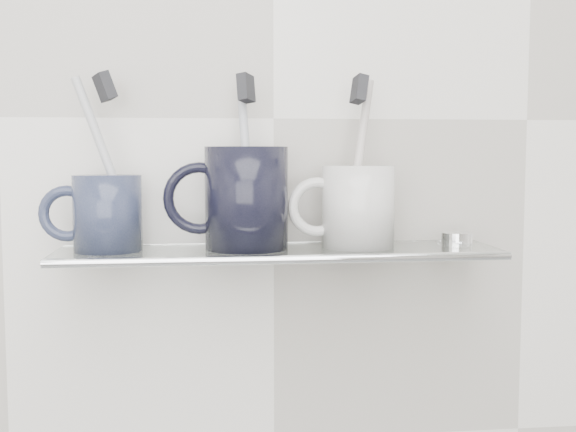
{
  "coord_description": "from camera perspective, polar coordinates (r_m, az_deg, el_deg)",
  "views": [
    {
      "loc": [
        -0.08,
        0.23,
        1.21
      ],
      "look_at": [
        0.01,
        1.04,
        1.14
      ],
      "focal_mm": 45.0,
      "sensor_mm": 36.0,
      "label": 1
    }
  ],
  "objects": [
    {
      "name": "toothbrush_right",
      "position": [
        0.83,
        5.6,
        4.45
      ],
      "size": [
        0.04,
        0.05,
        0.19
      ],
      "primitive_type": "cylinder",
      "rotation": [
        -0.18,
        0.21,
        0.13
      ],
      "color": "#BCAA97",
      "rests_on": "mug_right"
    },
    {
      "name": "mug_right",
      "position": [
        0.84,
        5.57,
        0.74
      ],
      "size": [
        0.11,
        0.11,
        0.09
      ],
      "primitive_type": "cylinder",
      "rotation": [
        0.0,
        0.0,
        -0.4
      ],
      "color": "silver",
      "rests_on": "shelf_glass"
    },
    {
      "name": "bristles_left",
      "position": [
        0.82,
        -14.28,
        9.88
      ],
      "size": [
        0.03,
        0.03,
        0.04
      ],
      "primitive_type": "cube",
      "rotation": [
        -0.17,
        -0.29,
        0.55
      ],
      "color": "#232327",
      "rests_on": "toothbrush_left"
    },
    {
      "name": "shelf_glass",
      "position": [
        0.82,
        -0.71,
        -2.88
      ],
      "size": [
        0.5,
        0.12,
        0.01
      ],
      "primitive_type": "cube",
      "color": "silver",
      "rests_on": "wall_back"
    },
    {
      "name": "toothbrush_left",
      "position": [
        0.82,
        -14.15,
        4.31
      ],
      "size": [
        0.08,
        0.01,
        0.18
      ],
      "primitive_type": "cylinder",
      "rotation": [
        -0.17,
        -0.29,
        0.55
      ],
      "color": "silver",
      "rests_on": "mug_left"
    },
    {
      "name": "mug_left_handle",
      "position": [
        0.83,
        -17.06,
        0.18
      ],
      "size": [
        0.06,
        0.01,
        0.06
      ],
      "primitive_type": "torus",
      "rotation": [
        1.57,
        0.0,
        0.0
      ],
      "color": "#1C233D",
      "rests_on": "mug_left"
    },
    {
      "name": "mug_right_handle",
      "position": [
        0.83,
        2.33,
        0.71
      ],
      "size": [
        0.07,
        0.01,
        0.07
      ],
      "primitive_type": "torus",
      "rotation": [
        1.57,
        0.0,
        0.0
      ],
      "color": "silver",
      "rests_on": "mug_right"
    },
    {
      "name": "mug_left",
      "position": [
        0.82,
        -14.06,
        0.22
      ],
      "size": [
        0.1,
        0.1,
        0.08
      ],
      "primitive_type": "cylinder",
      "rotation": [
        0.0,
        0.0,
        -0.41
      ],
      "color": "#1C233D",
      "rests_on": "shelf_glass"
    },
    {
      "name": "bristles_right",
      "position": [
        0.84,
        5.65,
        9.94
      ],
      "size": [
        0.02,
        0.03,
        0.04
      ],
      "primitive_type": "cube",
      "rotation": [
        -0.18,
        0.21,
        0.13
      ],
      "color": "#232327",
      "rests_on": "toothbrush_right"
    },
    {
      "name": "wall_back",
      "position": [
        0.88,
        -1.15,
        7.71
      ],
      "size": [
        2.5,
        0.0,
        2.5
      ],
      "primitive_type": "plane",
      "rotation": [
        1.57,
        0.0,
        0.0
      ],
      "color": "silver",
      "rests_on": "ground"
    },
    {
      "name": "toothbrush_center",
      "position": [
        0.82,
        -3.32,
        4.45
      ],
      "size": [
        0.02,
        0.05,
        0.19
      ],
      "primitive_type": "cylinder",
      "rotation": [
        -0.13,
        -0.14,
        -0.5
      ],
      "color": "#B1B8C2",
      "rests_on": "mug_center"
    },
    {
      "name": "bracket_left",
      "position": [
        0.87,
        -14.89,
        -3.3
      ],
      "size": [
        0.02,
        0.03,
        0.02
      ],
      "primitive_type": "cylinder",
      "rotation": [
        1.57,
        0.0,
        0.0
      ],
      "color": "silver",
      "rests_on": "wall_back"
    },
    {
      "name": "mug_center",
      "position": [
        0.82,
        -3.3,
        1.43
      ],
      "size": [
        0.12,
        0.12,
        0.12
      ],
      "primitive_type": "cylinder",
      "rotation": [
        0.0,
        0.0,
        0.4
      ],
      "color": "black",
      "rests_on": "shelf_glass"
    },
    {
      "name": "mug_center_handle",
      "position": [
        0.82,
        -7.01,
        1.39
      ],
      "size": [
        0.08,
        0.01,
        0.08
      ],
      "primitive_type": "torus",
      "rotation": [
        1.57,
        0.0,
        0.0
      ],
      "color": "black",
      "rests_on": "mug_center"
    },
    {
      "name": "bristles_center",
      "position": [
        0.82,
        -3.35,
        10.06
      ],
      "size": [
        0.02,
        0.03,
        0.03
      ],
      "primitive_type": "cube",
      "rotation": [
        -0.13,
        -0.14,
        -0.5
      ],
      "color": "#232327",
      "rests_on": "toothbrush_center"
    },
    {
      "name": "chrome_cap",
      "position": [
        0.87,
        13.16,
        -1.77
      ],
      "size": [
        0.04,
        0.04,
        0.02
      ],
      "primitive_type": "cylinder",
      "color": "silver",
      "rests_on": "shelf_glass"
    },
    {
      "name": "shelf_rail",
      "position": [
        0.77,
        -0.28,
        -3.46
      ],
      "size": [
        0.5,
        0.01,
        0.01
      ],
      "primitive_type": "cylinder",
      "rotation": [
        0.0,
        1.57,
        0.0
      ],
      "color": "silver",
      "rests_on": "shelf_glass"
    },
    {
      "name": "bracket_right",
      "position": [
        0.91,
        12.2,
        -2.88
      ],
      "size": [
        0.02,
        0.03,
        0.02
      ],
      "primitive_type": "cylinder",
      "rotation": [
        1.57,
        0.0,
        0.0
      ],
      "color": "silver",
      "rests_on": "wall_back"
    }
  ]
}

